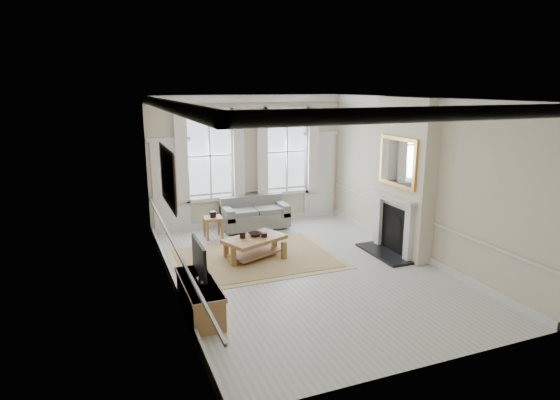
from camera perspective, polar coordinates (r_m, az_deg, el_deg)
name	(u,v)px	position (r m, az deg, el deg)	size (l,w,h in m)	color
floor	(305,270)	(9.53, 3.03, -8.58)	(7.20, 7.20, 0.00)	#B7B5AD
ceiling	(307,98)	(8.81, 3.32, 12.32)	(7.20, 7.20, 0.00)	white
back_wall	(249,161)	(12.33, -3.82, 4.79)	(5.20, 5.20, 0.00)	beige
left_wall	(169,200)	(8.30, -13.38, 0.02)	(7.20, 7.20, 0.00)	beige
right_wall	(417,179)	(10.36, 16.38, 2.53)	(7.20, 7.20, 0.00)	beige
window_left	(210,156)	(11.98, -8.58, 5.37)	(1.26, 0.20, 2.20)	#B2BCC6
window_right	(287,151)	(12.60, 0.81, 5.94)	(1.26, 0.20, 2.20)	#B2BCC6
door_left	(171,188)	(11.94, -13.14, 1.48)	(0.90, 0.08, 2.30)	silver
door_right	(319,176)	(13.14, 4.82, 2.90)	(0.90, 0.08, 2.30)	silver
painting	(168,177)	(8.53, -13.54, 2.78)	(0.05, 1.66, 1.06)	#9F721B
chimney_breast	(405,177)	(10.41, 14.95, 2.68)	(0.35, 1.70, 3.38)	beige
hearth	(384,253)	(10.61, 12.52, -6.37)	(0.55, 1.50, 0.05)	black
fireplace	(393,222)	(10.50, 13.63, -2.58)	(0.21, 1.45, 1.33)	silver
mirror	(397,162)	(10.22, 14.09, 4.53)	(0.06, 1.26, 1.06)	gold
sofa	(254,215)	(12.15, -3.14, -1.87)	(1.68, 0.82, 0.82)	slate
side_table	(213,221)	(11.45, -8.17, -2.58)	(0.47, 0.47, 0.53)	brown
rug	(255,258)	(10.15, -3.08, -7.07)	(3.50, 2.60, 0.02)	#97744E
coffee_table	(255,241)	(10.02, -3.11, -5.01)	(1.46, 1.18, 0.48)	brown
ceramic_pot_a	(243,235)	(9.95, -4.58, -4.29)	(0.13, 0.13, 0.13)	black
ceramic_pot_b	(264,235)	(9.99, -1.94, -4.27)	(0.13, 0.13, 0.09)	black
bowl	(255,234)	(10.09, -3.03, -4.18)	(0.29, 0.29, 0.07)	black
tv_stand	(200,298)	(7.86, -9.77, -11.64)	(0.49, 1.53, 0.55)	brown
tv	(199,259)	(7.61, -9.81, -7.07)	(0.08, 0.90, 0.68)	black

